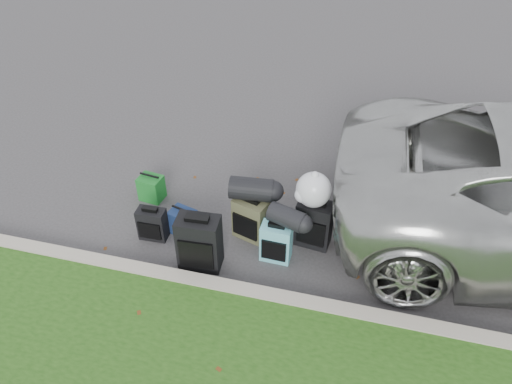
% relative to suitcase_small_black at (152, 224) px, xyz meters
% --- Properties ---
extents(ground, '(120.00, 120.00, 0.00)m').
position_rel_suitcase_small_black_xyz_m(ground, '(1.30, 0.34, -0.22)').
color(ground, '#383535').
rests_on(ground, ground).
extents(curb, '(120.00, 0.18, 0.15)m').
position_rel_suitcase_small_black_xyz_m(curb, '(1.30, -0.66, -0.14)').
color(curb, '#9E937F').
rests_on(curb, ground).
extents(suitcase_small_black, '(0.36, 0.20, 0.44)m').
position_rel_suitcase_small_black_xyz_m(suitcase_small_black, '(0.00, 0.00, 0.00)').
color(suitcase_small_black, black).
rests_on(suitcase_small_black, ground).
extents(suitcase_large_black_left, '(0.51, 0.33, 0.71)m').
position_rel_suitcase_small_black_xyz_m(suitcase_large_black_left, '(0.74, -0.29, 0.14)').
color(suitcase_large_black_left, black).
rests_on(suitcase_large_black_left, ground).
extents(suitcase_olive, '(0.48, 0.37, 0.57)m').
position_rel_suitcase_small_black_xyz_m(suitcase_olive, '(1.19, 0.33, 0.07)').
color(suitcase_olive, '#3B3C25').
rests_on(suitcase_olive, ground).
extents(suitcase_teal, '(0.37, 0.22, 0.52)m').
position_rel_suitcase_small_black_xyz_m(suitcase_teal, '(1.58, 0.03, 0.04)').
color(suitcase_teal, teal).
rests_on(suitcase_teal, ground).
extents(suitcase_large_black_right, '(0.45, 0.31, 0.64)m').
position_rel_suitcase_small_black_xyz_m(suitcase_large_black_right, '(1.98, 0.39, 0.10)').
color(suitcase_large_black_right, black).
rests_on(suitcase_large_black_right, ground).
extents(tote_green, '(0.34, 0.29, 0.35)m').
position_rel_suitcase_small_black_xyz_m(tote_green, '(-0.33, 0.72, -0.04)').
color(tote_green, '#176B22').
rests_on(tote_green, ground).
extents(tote_navy, '(0.37, 0.32, 0.34)m').
position_rel_suitcase_small_black_xyz_m(tote_navy, '(0.33, 0.19, -0.05)').
color(tote_navy, '#15264C').
rests_on(tote_navy, ground).
extents(duffel_left, '(0.55, 0.33, 0.28)m').
position_rel_suitcase_small_black_xyz_m(duffel_left, '(1.19, 0.39, 0.50)').
color(duffel_left, black).
rests_on(duffel_left, suitcase_olive).
extents(duffel_right, '(0.48, 0.36, 0.24)m').
position_rel_suitcase_small_black_xyz_m(duffel_right, '(1.69, 0.08, 0.42)').
color(duffel_right, black).
rests_on(duffel_right, suitcase_teal).
extents(trash_bag, '(0.42, 0.42, 0.42)m').
position_rel_suitcase_small_black_xyz_m(trash_bag, '(1.93, 0.39, 0.63)').
color(trash_bag, silver).
rests_on(trash_bag, suitcase_large_black_right).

